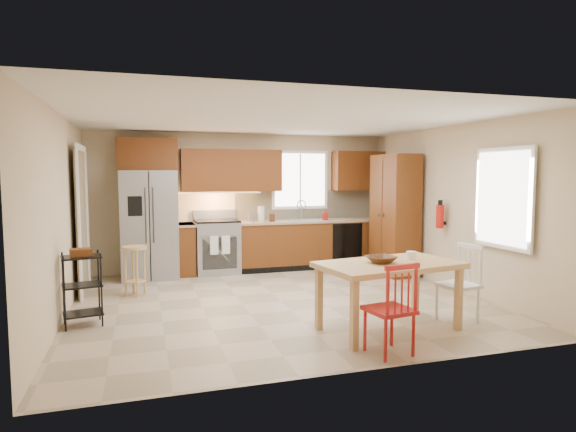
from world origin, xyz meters
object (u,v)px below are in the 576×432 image
at_px(dining_table, 388,297).
at_px(chair_white, 458,284).
at_px(bar_stool, 135,271).
at_px(pantry, 395,215).
at_px(table_jar, 411,257).
at_px(utility_cart, 82,289).
at_px(chair_red, 389,308).
at_px(fire_extinguisher, 440,217).
at_px(table_bowl, 381,263).
at_px(soap_bottle, 325,215).
at_px(refrigerator, 149,225).
at_px(range_stove, 217,247).

xyz_separation_m(dining_table, chair_white, (0.95, 0.05, 0.08)).
bearing_deg(bar_stool, dining_table, -22.43).
relative_size(pantry, table_jar, 15.83).
xyz_separation_m(dining_table, utility_cart, (-3.33, 1.18, 0.05)).
height_order(chair_red, utility_cart, chair_red).
bearing_deg(fire_extinguisher, table_bowl, -138.45).
bearing_deg(table_bowl, soap_bottle, 78.32).
xyz_separation_m(fire_extinguisher, utility_cart, (-5.13, -0.50, -0.67)).
height_order(soap_bottle, table_bowl, soap_bottle).
bearing_deg(table_jar, chair_red, -132.74).
height_order(refrigerator, dining_table, refrigerator).
xyz_separation_m(table_bowl, bar_stool, (-2.66, 2.47, -0.41)).
distance_m(range_stove, table_jar, 4.02).
bearing_deg(range_stove, chair_red, -76.80).
bearing_deg(refrigerator, fire_extinguisher, -24.52).
height_order(dining_table, table_jar, table_jar).
distance_m(soap_bottle, bar_stool, 3.66).
bearing_deg(table_bowl, table_jar, 12.53).
xyz_separation_m(refrigerator, chair_red, (2.18, -4.31, -0.45)).
distance_m(range_stove, pantry, 3.19).
xyz_separation_m(fire_extinguisher, chair_red, (-2.15, -2.34, -0.64)).
height_order(pantry, utility_cart, pantry).
bearing_deg(chair_red, utility_cart, 139.44).
height_order(fire_extinguisher, chair_white, fire_extinguisher).
distance_m(refrigerator, soap_bottle, 3.18).
bearing_deg(bar_stool, utility_cart, -94.23).
bearing_deg(utility_cart, soap_bottle, 21.48).
height_order(soap_bottle, chair_red, soap_bottle).
bearing_deg(pantry, fire_extinguisher, -79.22).
bearing_deg(bar_stool, table_jar, -18.03).
xyz_separation_m(pantry, chair_white, (-0.65, -2.69, -0.59)).
distance_m(soap_bottle, dining_table, 3.75).
bearing_deg(pantry, range_stove, 161.71).
height_order(pantry, dining_table, pantry).
distance_m(pantry, fire_extinguisher, 1.07).
bearing_deg(bar_stool, refrigerator, 98.32).
xyz_separation_m(refrigerator, soap_bottle, (3.18, -0.02, 0.09)).
xyz_separation_m(fire_extinguisher, bar_stool, (-4.56, 0.79, -0.74)).
relative_size(dining_table, chair_white, 1.70).
bearing_deg(fire_extinguisher, range_stove, 147.38).
bearing_deg(pantry, refrigerator, 167.38).
bearing_deg(utility_cart, chair_red, -41.79).
height_order(range_stove, pantry, pantry).
distance_m(soap_bottle, fire_extinguisher, 2.27).
bearing_deg(table_bowl, fire_extinguisher, 41.55).
bearing_deg(utility_cart, dining_table, -29.74).
relative_size(refrigerator, fire_extinguisher, 5.06).
bearing_deg(pantry, table_bowl, -121.88).
bearing_deg(dining_table, refrigerator, 115.66).
height_order(refrigerator, table_bowl, refrigerator).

